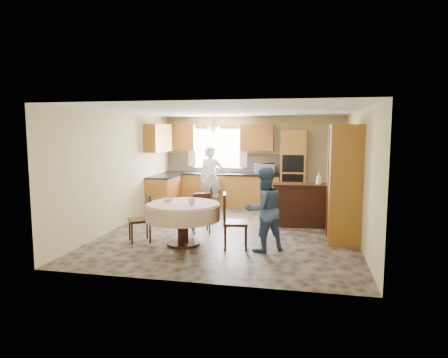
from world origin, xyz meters
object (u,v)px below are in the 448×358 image
object	(u,v)px
oven_tower	(293,170)
cupboard	(344,183)
chair_back	(201,211)
sideboard	(301,206)
person_sink	(211,178)
person_dining	(264,209)
chair_left	(143,216)
chair_right	(231,218)
dining_table	(183,212)

from	to	relation	value
oven_tower	cupboard	distance (m)	3.12
chair_back	oven_tower	bearing A→B (deg)	-142.19
cupboard	chair_back	xyz separation A→B (m)	(-2.79, -0.16, -0.63)
sideboard	cupboard	world-z (taller)	cupboard
person_sink	oven_tower	bearing A→B (deg)	-7.72
person_dining	chair_left	bearing A→B (deg)	-37.20
cupboard	chair_right	distance (m)	2.33
dining_table	chair_back	bearing A→B (deg)	81.83
chair_left	chair_right	distance (m)	1.72
chair_left	person_dining	world-z (taller)	person_dining
cupboard	chair_left	xyz separation A→B (m)	(-3.72, -0.94, -0.61)
oven_tower	person_sink	bearing A→B (deg)	-167.28
chair_right	oven_tower	bearing A→B (deg)	-23.71
chair_back	person_sink	xyz separation A→B (m)	(-0.44, 2.61, 0.37)
sideboard	chair_left	bearing A→B (deg)	-150.07
chair_right	cupboard	bearing A→B (deg)	-73.19
sideboard	chair_back	bearing A→B (deg)	-153.67
cupboard	person_sink	distance (m)	4.06
chair_back	chair_right	bearing A→B (deg)	109.03
oven_tower	person_sink	size ratio (longest dim) A/B	1.25
dining_table	person_sink	xyz separation A→B (m)	(-0.31, 3.45, 0.24)
chair_back	person_sink	size ratio (longest dim) A/B	0.51
sideboard	chair_back	size ratio (longest dim) A/B	1.45
chair_left	chair_back	distance (m)	1.21
sideboard	person_dining	bearing A→B (deg)	-109.86
chair_right	dining_table	bearing A→B (deg)	77.76
sideboard	oven_tower	bearing A→B (deg)	94.43
oven_tower	person_dining	bearing A→B (deg)	-95.00
person_sink	person_dining	size ratio (longest dim) A/B	1.14
person_sink	chair_left	bearing A→B (deg)	-118.75
oven_tower	chair_back	xyz separation A→B (m)	(-1.72, -3.10, -0.59)
dining_table	chair_left	size ratio (longest dim) A/B	1.53
person_dining	sideboard	bearing A→B (deg)	-140.78
oven_tower	chair_right	xyz separation A→B (m)	(-0.94, -3.97, -0.51)
dining_table	chair_right	bearing A→B (deg)	-1.85
cupboard	person_dining	size ratio (longest dim) A/B	1.50
cupboard	dining_table	world-z (taller)	cupboard
oven_tower	sideboard	distance (m)	2.09
sideboard	dining_table	distance (m)	2.88
chair_back	chair_right	world-z (taller)	chair_right
oven_tower	dining_table	xyz separation A→B (m)	(-1.84, -3.94, -0.45)
cupboard	dining_table	bearing A→B (deg)	-161.01
sideboard	chair_right	world-z (taller)	chair_right
cupboard	chair_left	bearing A→B (deg)	-165.87
chair_right	person_dining	size ratio (longest dim) A/B	0.67
chair_right	person_sink	world-z (taller)	person_sink
chair_left	person_sink	world-z (taller)	person_sink
dining_table	person_sink	distance (m)	3.47
oven_tower	person_sink	xyz separation A→B (m)	(-2.16, -0.49, -0.21)
oven_tower	person_dining	size ratio (longest dim) A/B	1.43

